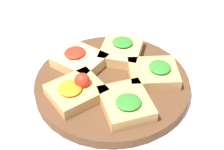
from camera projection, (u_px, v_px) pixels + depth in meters
ground_plane at (112, 87)px, 0.71m from camera, size 3.00×3.00×0.00m
serving_board at (112, 83)px, 0.70m from camera, size 0.34×0.34×0.02m
focaccia_slice_0 at (126, 103)px, 0.62m from camera, size 0.10×0.11×0.03m
focaccia_slice_1 at (154, 73)px, 0.69m from camera, size 0.12×0.11×0.03m
focaccia_slice_2 at (121, 50)px, 0.75m from camera, size 0.13×0.14×0.03m
focaccia_slice_3 at (79, 60)px, 0.72m from camera, size 0.14×0.14×0.03m
focaccia_slice_4 at (76, 90)px, 0.64m from camera, size 0.13×0.13×0.05m
napkin_stack at (187, 21)px, 0.92m from camera, size 0.16×0.15×0.01m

